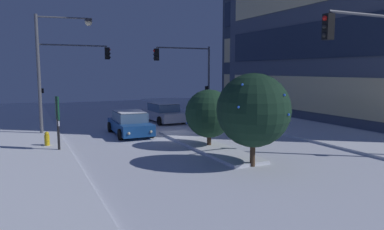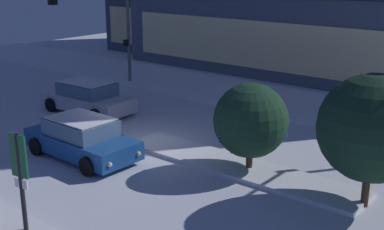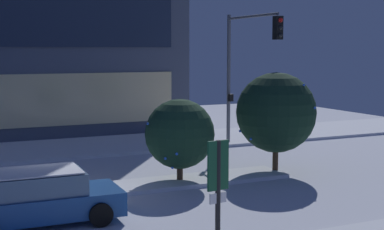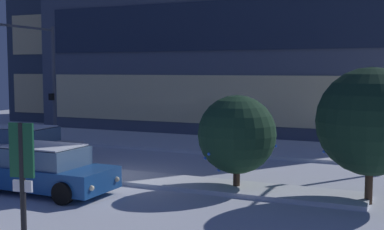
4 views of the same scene
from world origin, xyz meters
name	(u,v)px [view 2 (image 2 of 4)]	position (x,y,z in m)	size (l,w,h in m)	color
ground	(144,145)	(0.00, 0.00, 0.00)	(52.00, 52.00, 0.00)	silver
curb_strip_far	(264,98)	(0.00, 8.88, 0.07)	(52.00, 5.20, 0.14)	silver
median_strip	(236,166)	(4.10, 0.35, 0.07)	(9.00, 1.80, 0.14)	silver
car_near	(82,138)	(-0.85, -2.29, 0.71)	(4.60, 2.19, 1.49)	#19478C
car_far	(88,98)	(-5.19, 1.60, 0.71)	(4.78, 2.27, 1.49)	#B7B7C1
traffic_light_corner_far_left	(99,12)	(-8.00, 5.01, 4.25)	(0.32, 5.36, 6.12)	#565960
parking_info_sign	(20,172)	(2.37, -6.76, 1.76)	(0.55, 0.14, 2.76)	black
decorated_tree_median	(372,128)	(8.56, 0.37, 2.38)	(3.08, 3.14, 3.92)	#473323
decorated_tree_left_of_median	(251,121)	(4.55, 0.43, 1.79)	(2.50, 2.50, 3.05)	#473323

